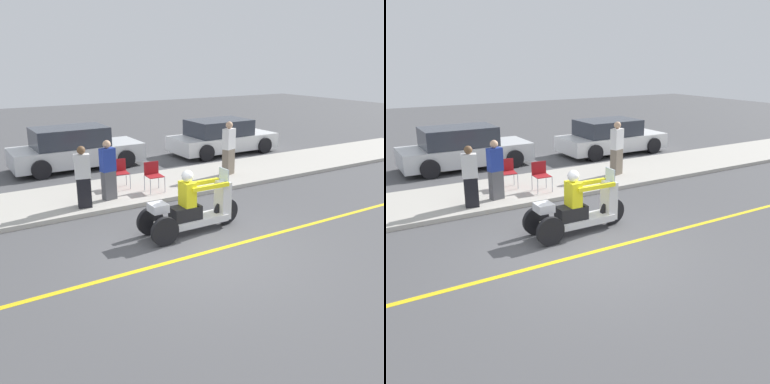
{
  "view_description": "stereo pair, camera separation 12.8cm",
  "coord_description": "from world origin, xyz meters",
  "views": [
    {
      "loc": [
        -4.3,
        -6.56,
        3.74
      ],
      "look_at": [
        0.38,
        1.08,
        0.94
      ],
      "focal_mm": 40.0,
      "sensor_mm": 36.0,
      "label": 1
    },
    {
      "loc": [
        -4.19,
        -6.62,
        3.74
      ],
      "look_at": [
        0.38,
        1.08,
        0.94
      ],
      "focal_mm": 40.0,
      "sensor_mm": 36.0,
      "label": 2
    }
  ],
  "objects": [
    {
      "name": "folding_chair_curbside",
      "position": [
        0.2,
        4.85,
        0.62
      ],
      "size": [
        0.52,
        0.52,
        0.82
      ],
      "color": "#A5A8AD",
      "rests_on": "sidewalk_strip"
    },
    {
      "name": "spectator_near_curb",
      "position": [
        -1.25,
        3.64,
        0.88
      ],
      "size": [
        0.41,
        0.3,
        1.58
      ],
      "color": "black",
      "rests_on": "sidewalk_strip"
    },
    {
      "name": "ground_plane",
      "position": [
        0.0,
        0.0,
        0.0
      ],
      "size": [
        60.0,
        60.0,
        0.0
      ],
      "primitive_type": "plane",
      "color": "#4C4C4F"
    },
    {
      "name": "spectator_end_of_line",
      "position": [
        -0.48,
        3.93,
        0.89
      ],
      "size": [
        0.42,
        0.29,
        1.6
      ],
      "color": "#515156",
      "rests_on": "sidewalk_strip"
    },
    {
      "name": "sidewalk_strip",
      "position": [
        0.0,
        4.6,
        0.06
      ],
      "size": [
        28.0,
        2.8,
        0.12
      ],
      "color": "#B2ADA3",
      "rests_on": "ground"
    },
    {
      "name": "lane_stripe",
      "position": [
        0.38,
        0.0,
        0.0
      ],
      "size": [
        24.0,
        0.12,
        0.01
      ],
      "color": "gold",
      "rests_on": "ground"
    },
    {
      "name": "parked_car_lot_center",
      "position": [
        -0.08,
        8.27,
        0.7
      ],
      "size": [
        4.53,
        2.01,
        1.47
      ],
      "color": "silver",
      "rests_on": "ground"
    },
    {
      "name": "parked_car_lot_right",
      "position": [
        5.82,
        7.66,
        0.66
      ],
      "size": [
        4.39,
        2.08,
        1.38
      ],
      "color": "silver",
      "rests_on": "ground"
    },
    {
      "name": "motorcycle_trike",
      "position": [
        0.38,
        1.08,
        0.51
      ],
      "size": [
        2.43,
        0.79,
        1.45
      ],
      "color": "black",
      "rests_on": "ground"
    },
    {
      "name": "folding_chair_set_back",
      "position": [
        0.88,
        4.04,
        0.62
      ],
      "size": [
        0.49,
        0.49,
        0.82
      ],
      "color": "#A5A8AD",
      "rests_on": "sidewalk_strip"
    },
    {
      "name": "spectator_with_child",
      "position": [
        3.79,
        4.39,
        0.95
      ],
      "size": [
        0.47,
        0.37,
        1.72
      ],
      "color": "#726656",
      "rests_on": "sidewalk_strip"
    }
  ]
}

